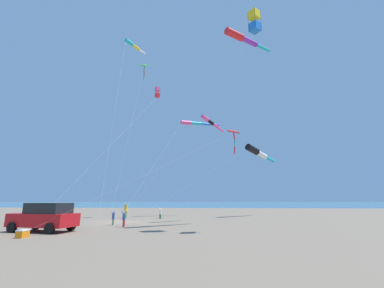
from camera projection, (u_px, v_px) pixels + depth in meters
The scene contains 17 objects.
ground_plane at pixel (121, 222), 23.85m from camera, with size 600.00×600.00×0.00m, color #756654.
ocean_water_strip at pixel (200, 203), 184.26m from camera, with size 240.00×600.00×0.01m, color #386B84.
parked_car at pixel (45, 217), 16.50m from camera, with size 2.67×4.56×1.85m.
cooler_box at pixel (23, 234), 13.75m from camera, with size 0.62×0.42×0.42m.
person_adult_flyer at pixel (126, 210), 28.85m from camera, with size 0.58×0.51×1.68m.
person_child_green_jacket at pixel (113, 217), 20.86m from camera, with size 0.41×0.38×1.14m.
person_child_grey_jacket at pixel (160, 213), 28.08m from camera, with size 0.33×0.40×1.19m.
person_bystander_far at pixel (124, 218), 19.43m from camera, with size 0.44×0.43×1.23m.
kite_windsock_green_low_center at pixel (257, 152), 33.44m from camera, with size 7.17×17.93×9.25m.
kite_windsock_teal_far_right at pixel (195, 123), 35.83m from camera, with size 12.83×10.19×13.33m.
kite_box_blue_topmost at pixel (254, 21), 20.75m from camera, with size 2.34×10.77×17.61m.
kite_windsock_white_trailing at pixel (133, 45), 30.30m from camera, with size 9.44×1.86×20.85m.
kite_windsock_yellow_midlevel at pixel (243, 38), 24.15m from camera, with size 4.14×13.85×17.77m.
kite_box_orange_high_right at pixel (157, 93), 34.41m from camera, with size 13.95×6.38×17.38m.
kite_delta_striped_overhead at pixel (144, 66), 28.49m from camera, with size 5.13×1.68×17.48m.
kite_windsock_small_distant at pixel (210, 122), 26.33m from camera, with size 3.56×11.37×10.72m.
kite_delta_long_streamer_right at pixel (233, 132), 17.47m from camera, with size 2.85×13.79×6.95m.
Camera 1 is at (24.32, 8.74, 2.01)m, focal length 23.21 mm.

